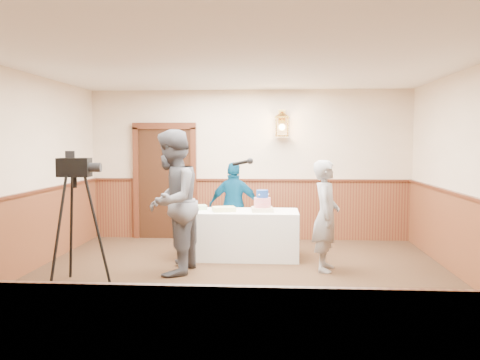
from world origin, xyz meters
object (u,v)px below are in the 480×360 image
Objects in this scene: tiered_cake at (262,203)px; sheet_cake_green at (197,207)px; sheet_cake_yellow at (224,209)px; assistant_p at (234,207)px; tv_camera_rig at (76,228)px; interviewer at (172,202)px; display_table at (241,234)px; baker at (326,216)px.

tiered_cake is 1.06m from sheet_cake_green.
sheet_cake_yellow and sheet_cake_green have the same top height.
tiered_cake reaches higher than sheet_cake_green.
tiered_cake is at bearing 2.70° from sheet_cake_yellow.
tv_camera_rig reaches higher than assistant_p.
interviewer is 1.23× the size of tv_camera_rig.
display_table is 1.50m from interviewer.
interviewer reaches higher than display_table.
assistant_p reaches higher than tiered_cake.
tiered_cake is at bearing 134.44° from assistant_p.
tv_camera_rig is (-1.29, -1.76, -0.05)m from sheet_cake_green.
tv_camera_rig is (-2.34, -1.61, -0.15)m from tiered_cake.
tv_camera_rig reaches higher than baker.
tiered_cake is 2.84m from tv_camera_rig.
interviewer is (-0.89, -1.03, 0.63)m from display_table.
assistant_p is (0.75, 1.56, -0.25)m from interviewer.
interviewer is 2.18m from baker.
interviewer reaches higher than assistant_p.
tiered_cake is 0.18× the size of interviewer.
display_table is at bearing 145.95° from interviewer.
interviewer is at bearing -141.64° from tiered_cake.
tiered_cake reaches higher than display_table.
sheet_cake_yellow is 1.64m from baker.
tv_camera_rig is at bearing -145.40° from tiered_cake.
baker reaches higher than assistant_p.
sheet_cake_green is at bearing 42.95° from assistant_p.
assistant_p is at bearing 58.38° from baker.
tv_camera_rig is at bearing 116.35° from baker.
baker is at bearing -22.40° from sheet_cake_yellow.
display_table is at bearing -6.80° from sheet_cake_green.
baker is (1.97, -0.80, 0.00)m from sheet_cake_green.
sheet_cake_green is (-0.71, 0.08, 0.41)m from display_table.
display_table is 1.14× the size of baker.
tiered_cake is 1.17× the size of sheet_cake_green.
baker reaches higher than tiered_cake.
sheet_cake_yellow is at bearing 153.06° from interviewer.
sheet_cake_yellow is at bearing -20.90° from sheet_cake_green.
display_table is at bearing 70.38° from baker.
tv_camera_rig is (-3.25, -0.96, -0.06)m from baker.
baker is at bearing -29.55° from display_table.
tv_camera_rig is (-1.74, -1.58, -0.05)m from sheet_cake_yellow.
assistant_p is (-1.40, 1.24, -0.04)m from baker.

